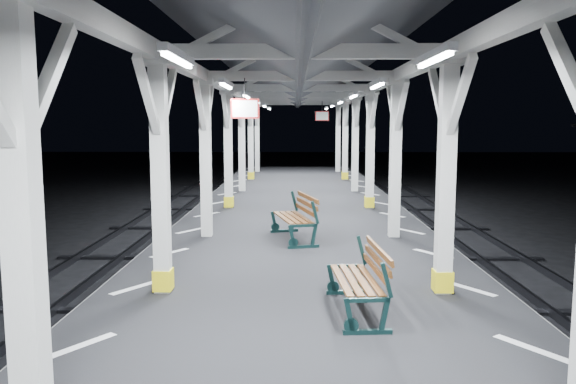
{
  "coord_description": "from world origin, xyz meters",
  "views": [
    {
      "loc": [
        -0.1,
        -5.81,
        3.42
      ],
      "look_at": [
        -0.23,
        4.03,
        2.2
      ],
      "focal_mm": 35.0,
      "sensor_mm": 36.0,
      "label": 1
    }
  ],
  "objects": [
    {
      "name": "hazard_stripes_right",
      "position": [
        2.45,
        0.0,
        1.0
      ],
      "size": [
        1.0,
        48.0,
        0.01
      ],
      "primitive_type": "cube",
      "color": "silver",
      "rests_on": "platform"
    },
    {
      "name": "hazard_stripes_left",
      "position": [
        -2.45,
        0.0,
        1.0
      ],
      "size": [
        1.0,
        48.0,
        0.01
      ],
      "primitive_type": "cube",
      "color": "silver",
      "rests_on": "platform"
    },
    {
      "name": "bench_mid",
      "position": [
        0.77,
        1.16,
        1.46
      ],
      "size": [
        0.7,
        1.62,
        0.86
      ],
      "rotation": [
        0.0,
        0.0,
        0.07
      ],
      "color": "#112D2D",
      "rests_on": "platform"
    },
    {
      "name": "canopy",
      "position": [
        0.0,
        -0.02,
        4.56
      ],
      "size": [
        5.4,
        49.0,
        4.65
      ],
      "color": "silver",
      "rests_on": "platform"
    },
    {
      "name": "bench_far",
      "position": [
        -0.05,
        5.67,
        1.5
      ],
      "size": [
        1.03,
        1.82,
        0.93
      ],
      "rotation": [
        0.0,
        0.0,
        0.25
      ],
      "color": "#112D2D",
      "rests_on": "platform"
    }
  ]
}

